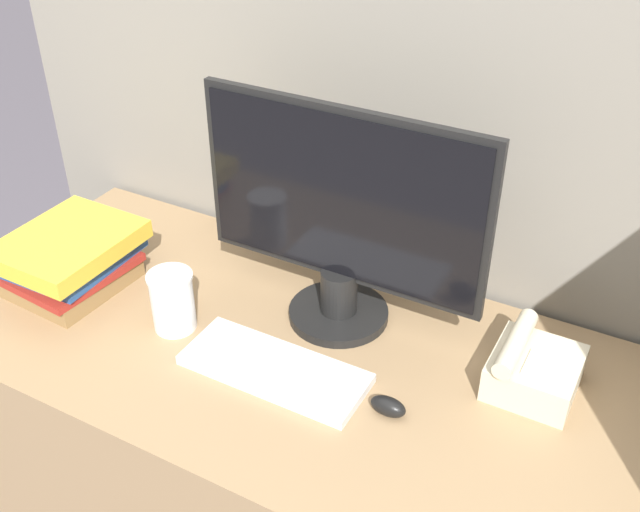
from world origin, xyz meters
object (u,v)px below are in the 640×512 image
object	(u,v)px
monitor	(341,223)
keyboard	(275,369)
coffee_cup	(173,301)
mouse	(388,406)
book_stack	(71,259)
desk_telephone	(532,369)

from	to	relation	value
monitor	keyboard	xyz separation A→B (m)	(-0.03, -0.22, -0.22)
keyboard	coffee_cup	bearing A→B (deg)	174.83
keyboard	coffee_cup	world-z (taller)	coffee_cup
monitor	mouse	distance (m)	0.37
coffee_cup	book_stack	bearing A→B (deg)	177.84
keyboard	book_stack	distance (m)	0.55
monitor	desk_telephone	xyz separation A→B (m)	(0.41, -0.02, -0.19)
monitor	coffee_cup	world-z (taller)	monitor
monitor	mouse	size ratio (longest dim) A/B	8.85
mouse	book_stack	distance (m)	0.78
book_stack	desk_telephone	world-z (taller)	book_stack
monitor	mouse	bearing A→B (deg)	-45.24
monitor	coffee_cup	distance (m)	0.38
mouse	book_stack	world-z (taller)	book_stack
keyboard	desk_telephone	bearing A→B (deg)	24.34
monitor	keyboard	bearing A→B (deg)	-97.25
coffee_cup	keyboard	bearing A→B (deg)	-5.17
mouse	monitor	bearing A→B (deg)	134.76
mouse	coffee_cup	xyz separation A→B (m)	(-0.49, 0.02, 0.05)
monitor	book_stack	world-z (taller)	monitor
keyboard	mouse	xyz separation A→B (m)	(0.24, 0.01, 0.01)
monitor	book_stack	bearing A→B (deg)	-162.29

